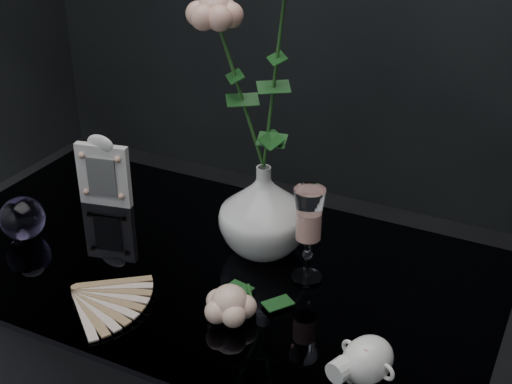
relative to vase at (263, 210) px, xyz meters
The scene contains 8 objects.
vase is the anchor object (origin of this frame).
wine_glass 0.12m from the vase, 24.41° to the right, with size 0.05×0.05×0.18m, color white, non-canonical shape.
picture_frame 0.37m from the vase, behind, with size 0.12×0.09×0.16m, color silver, non-canonical shape.
paperweight 0.46m from the vase, 158.85° to the right, with size 0.08×0.08×0.08m, color #977FCE, non-canonical shape.
paper_fan 0.36m from the vase, 128.20° to the right, with size 0.26×0.20×0.03m, color beige, non-canonical shape.
loose_rose 0.22m from the vase, 78.40° to the right, with size 0.14×0.19×0.06m, color #FFC0A4, non-canonical shape.
pearl_jar 0.37m from the vase, 40.23° to the right, with size 0.23×0.24×0.07m, color white, non-canonical shape.
roses 0.27m from the vase, behind, with size 0.19×0.11×0.41m.
Camera 1 is at (0.57, -0.87, 1.48)m, focal length 50.00 mm.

